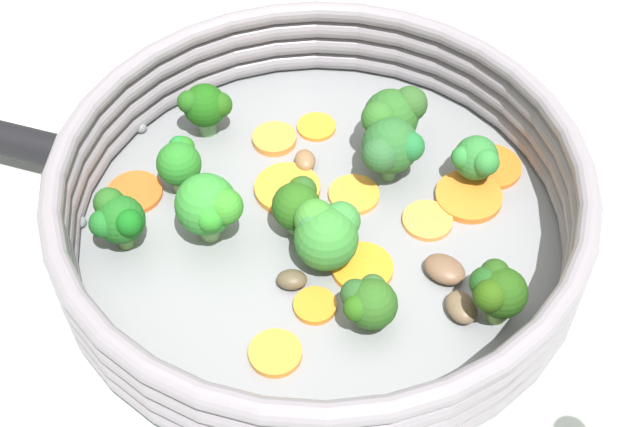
{
  "coord_description": "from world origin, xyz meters",
  "views": [
    {
      "loc": [
        -0.39,
        -0.07,
        0.49
      ],
      "look_at": [
        0.0,
        0.0,
        0.03
      ],
      "focal_mm": 50.0,
      "sensor_mm": 36.0,
      "label": 1
    }
  ],
  "objects": [
    {
      "name": "ground_plane",
      "position": [
        0.0,
        0.0,
        0.0
      ],
      "size": [
        4.0,
        4.0,
        0.0
      ],
      "primitive_type": "plane",
      "color": "#B4BEB8"
    },
    {
      "name": "skillet",
      "position": [
        0.0,
        0.0,
        0.01
      ],
      "size": [
        0.35,
        0.35,
        0.01
      ],
      "primitive_type": "cylinder",
      "color": "gray",
      "rests_on": "ground_plane"
    },
    {
      "name": "skillet_rim_wall",
      "position": [
        0.0,
        0.0,
        0.04
      ],
      "size": [
        0.36,
        0.36,
        0.06
      ],
      "color": "gray",
      "rests_on": "skillet"
    },
    {
      "name": "skillet_rivet_left",
      "position": [
        0.07,
        0.15,
        0.02
      ],
      "size": [
        0.01,
        0.01,
        0.01
      ],
      "primitive_type": "sphere",
      "color": "gray",
      "rests_on": "skillet"
    },
    {
      "name": "skillet_rivet_right",
      "position": [
        -0.03,
        0.16,
        0.02
      ],
      "size": [
        0.01,
        0.01,
        0.01
      ],
      "primitive_type": "sphere",
      "color": "gray",
      "rests_on": "skillet"
    },
    {
      "name": "carrot_slice_0",
      "position": [
        0.03,
        0.03,
        0.01
      ],
      "size": [
        0.05,
        0.05,
        0.01
      ],
      "primitive_type": "cylinder",
      "rotation": [
        0.0,
        0.0,
        3.1
      ],
      "color": "orange",
      "rests_on": "skillet"
    },
    {
      "name": "carrot_slice_1",
      "position": [
        0.08,
        -0.11,
        0.01
      ],
      "size": [
        0.06,
        0.06,
        0.0
      ],
      "primitive_type": "cylinder",
      "rotation": [
        0.0,
        0.0,
        4.24
      ],
      "color": "orange",
      "rests_on": "skillet"
    },
    {
      "name": "carrot_slice_2",
      "position": [
        0.1,
        0.02,
        0.01
      ],
      "size": [
        0.04,
        0.04,
        0.0
      ],
      "primitive_type": "cylinder",
      "rotation": [
        0.0,
        0.0,
        2.33
      ],
      "color": "orange",
      "rests_on": "skillet"
    },
    {
      "name": "carrot_slice_3",
      "position": [
        0.04,
        -0.1,
        0.01
      ],
      "size": [
        0.06,
        0.06,
        0.01
      ],
      "primitive_type": "cylinder",
      "rotation": [
        0.0,
        0.0,
        2.97
      ],
      "color": "orange",
      "rests_on": "skillet"
    },
    {
      "name": "carrot_slice_4",
      "position": [
        -0.11,
        0.01,
        0.01
      ],
      "size": [
        0.04,
        0.04,
        0.0
      ],
      "primitive_type": "cylinder",
      "rotation": [
        0.0,
        0.0,
        6.14
      ],
      "color": "orange",
      "rests_on": "skillet"
    },
    {
      "name": "carrot_slice_5",
      "position": [
        -0.03,
        -0.03,
        0.01
      ],
      "size": [
        0.05,
        0.05,
        0.0
      ],
      "primitive_type": "cylinder",
      "rotation": [
        0.0,
        0.0,
        2.95
      ],
      "color": "orange",
      "rests_on": "skillet"
    },
    {
      "name": "carrot_slice_6",
      "position": [
        -0.07,
        -0.01,
        0.01
      ],
      "size": [
        0.04,
        0.04,
        0.0
      ],
      "primitive_type": "cylinder",
      "rotation": [
        0.0,
        0.0,
        5.34
      ],
      "color": "orange",
      "rests_on": "skillet"
    },
    {
      "name": "carrot_slice_7",
      "position": [
        0.01,
        0.14,
        0.01
      ],
      "size": [
        0.06,
        0.06,
        0.0
      ],
      "primitive_type": "cylinder",
      "rotation": [
        0.0,
        0.0,
        0.93
      ],
      "color": "#D75C20",
      "rests_on": "skillet"
    },
    {
      "name": "carrot_slice_8",
      "position": [
        0.03,
        -0.02,
        0.01
      ],
      "size": [
        0.04,
        0.04,
        0.0
      ],
      "primitive_type": "cylinder",
      "rotation": [
        0.0,
        0.0,
        3.41
      ],
      "color": "orange",
      "rests_on": "skillet"
    },
    {
      "name": "carrot_slice_9",
      "position": [
        0.02,
        -0.07,
        0.01
      ],
      "size": [
        0.04,
        0.04,
        0.0
      ],
      "primitive_type": "cylinder",
      "rotation": [
        0.0,
        0.0,
        2.84
      ],
      "color": "#F9913C",
      "rests_on": "skillet"
    },
    {
      "name": "carrot_slice_10",
      "position": [
        0.08,
        0.05,
        0.02
      ],
      "size": [
        0.03,
        0.03,
        0.01
      ],
      "primitive_type": "cylinder",
      "rotation": [
        0.0,
        0.0,
        4.75
      ],
      "color": "orange",
      "rests_on": "skillet"
    },
    {
      "name": "broccoli_floret_0",
      "position": [
        -0.04,
        0.13,
        0.04
      ],
      "size": [
        0.04,
        0.04,
        0.04
      ],
      "color": "#629542",
      "rests_on": "skillet"
    },
    {
      "name": "broccoli_floret_1",
      "position": [
        0.08,
        0.1,
        0.04
      ],
      "size": [
        0.03,
        0.04,
        0.04
      ],
      "color": "#5D9156",
      "rests_on": "skillet"
    },
    {
      "name": "broccoli_floret_2",
      "position": [
        0.09,
        -0.04,
        0.05
      ],
      "size": [
        0.05,
        0.05,
        0.05
      ],
      "color": "#7FA45E",
      "rests_on": "skillet"
    },
    {
      "name": "broccoli_floret_3",
      "position": [
        -0.0,
        0.01,
        0.04
      ],
      "size": [
        0.04,
        0.03,
        0.04
      ],
      "color": "#76A156",
      "rests_on": "skillet"
    },
    {
      "name": "broccoli_floret_4",
      "position": [
        0.06,
        -0.1,
        0.04
      ],
      "size": [
        0.03,
        0.03,
        0.04
      ],
      "color": "#6BA24E",
      "rests_on": "skillet"
    },
    {
      "name": "broccoli_floret_5",
      "position": [
        0.02,
        0.1,
        0.04
      ],
      "size": [
        0.03,
        0.03,
        0.04
      ],
      "color": "#7CA46F",
      "rests_on": "skillet"
    },
    {
      "name": "broccoli_floret_6",
      "position": [
        -0.02,
        0.07,
        0.05
      ],
      "size": [
        0.04,
        0.05,
        0.05
      ],
      "color": "#83B567",
      "rests_on": "skillet"
    },
    {
      "name": "broccoli_floret_7",
      "position": [
        -0.07,
        -0.04,
        0.04
      ],
      "size": [
        0.04,
        0.04,
        0.04
      ],
      "color": "#5C974F",
      "rests_on": "skillet"
    },
    {
      "name": "broccoli_floret_8",
      "position": [
        0.05,
        -0.04,
        0.04
      ],
      "size": [
        0.05,
        0.04,
        0.05
      ],
      "color": "#5F9552",
      "rests_on": "skillet"
    },
    {
      "name": "broccoli_floret_9",
      "position": [
        -0.02,
        -0.01,
        0.04
      ],
      "size": [
        0.05,
        0.05,
        0.05
      ],
      "color": "#688E51",
      "rests_on": "skillet"
    },
    {
      "name": "broccoli_floret_10",
      "position": [
        -0.05,
        -0.12,
        0.04
      ],
      "size": [
        0.04,
        0.04,
        0.04
      ],
      "color": "#75A44C",
      "rests_on": "skillet"
    },
    {
      "name": "mushroom_piece_0",
      "position": [
        0.06,
        0.02,
        0.02
      ],
      "size": [
        0.02,
        0.02,
        0.01
      ],
      "primitive_type": "ellipsoid",
      "rotation": [
        0.0,
        0.0,
        0.34
      ],
      "color": "brown",
      "rests_on": "skillet"
    },
    {
      "name": "mushroom_piece_1",
      "position": [
        -0.05,
        0.01,
        0.02
      ],
      "size": [
        0.02,
        0.02,
        0.01
      ],
      "primitive_type": "ellipsoid",
      "rotation": [
        0.0,
        0.0,
        1.71
      ],
      "color": "brown",
      "rests_on": "skillet"
    },
    {
      "name": "mushroom_piece_2",
      "position": [
        -0.05,
        -0.1,
        0.02
      ],
      "size": [
        0.03,
        0.03,
        0.01
      ],
      "primitive_type": "ellipsoid",
      "rotation": [
        0.0,
        0.0,
        3.64
      ],
      "color": "brown",
      "rests_on": "skillet"
    },
    {
      "name": "mushroom_piece_3",
      "position": [
        -0.03,
        -0.09,
        0.02
      ],
      "size": [
        0.03,
        0.04,
        0.01
      ],
      "primitive_type": "ellipsoid",
      "rotation": [
        0.0,
        0.0,
        1.1
      ],
      "color": "brown",
      "rests_on": "skillet"
    }
  ]
}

